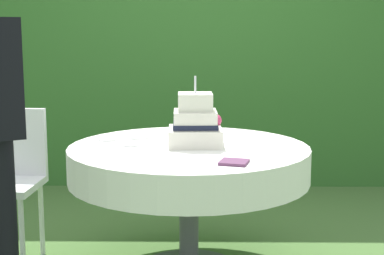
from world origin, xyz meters
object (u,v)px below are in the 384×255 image
serving_plate_near (132,144)px  serving_plate_right (107,139)px  wedding_cake (196,124)px  napkin_stack (234,162)px  serving_plate_far (138,137)px  serving_plate_left (211,132)px  garden_chair (8,170)px  cake_table (189,164)px

serving_plate_near → serving_plate_right: bearing=138.7°
wedding_cake → napkin_stack: bearing=-67.9°
serving_plate_far → napkin_stack: (0.52, -0.66, 0.00)m
wedding_cake → serving_plate_left: wedding_cake is taller
serving_plate_near → garden_chair: size_ratio=0.15×
wedding_cake → serving_plate_near: bearing=-179.5°
serving_plate_far → serving_plate_right: same height
cake_table → garden_chair: bearing=170.1°
serving_plate_left → serving_plate_right: (-0.60, -0.26, 0.00)m
napkin_stack → garden_chair: bearing=154.7°
serving_plate_near → serving_plate_far: size_ratio=1.04×
garden_chair → serving_plate_near: bearing=-11.8°
cake_table → wedding_cake: wedding_cake is taller
serving_plate_left → cake_table: bearing=-106.7°
serving_plate_left → garden_chair: garden_chair is taller
napkin_stack → garden_chair: 1.42m
serving_plate_far → garden_chair: 0.78m
serving_plate_left → serving_plate_near: bearing=-138.2°
serving_plate_near → napkin_stack: napkin_stack is taller
cake_table → serving_plate_left: serving_plate_left is taller
serving_plate_left → wedding_cake: bearing=-103.0°
wedding_cake → serving_plate_far: (-0.34, 0.21, -0.11)m
napkin_stack → serving_plate_near: bearing=140.0°
cake_table → serving_plate_left: bearing=73.3°
cake_table → serving_plate_near: (-0.31, 0.03, 0.11)m
wedding_cake → garden_chair: bearing=172.1°
wedding_cake → serving_plate_far: 0.41m
serving_plate_far → garden_chair: bearing=-175.9°
serving_plate_far → garden_chair: garden_chair is taller
wedding_cake → serving_plate_right: wedding_cake is taller
wedding_cake → serving_plate_near: size_ratio=2.82×
cake_table → wedding_cake: (0.04, 0.03, 0.22)m
serving_plate_far → wedding_cake: bearing=-31.6°
wedding_cake → serving_plate_left: bearing=77.0°
wedding_cake → cake_table: bearing=-138.0°
cake_table → serving_plate_left: size_ratio=10.37×
serving_plate_right → wedding_cake: bearing=-14.9°
serving_plate_near → serving_plate_far: bearing=86.0°
wedding_cake → serving_plate_right: 0.54m
serving_plate_right → garden_chair: 0.61m
serving_plate_right → napkin_stack: 0.91m
serving_plate_near → garden_chair: 0.78m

